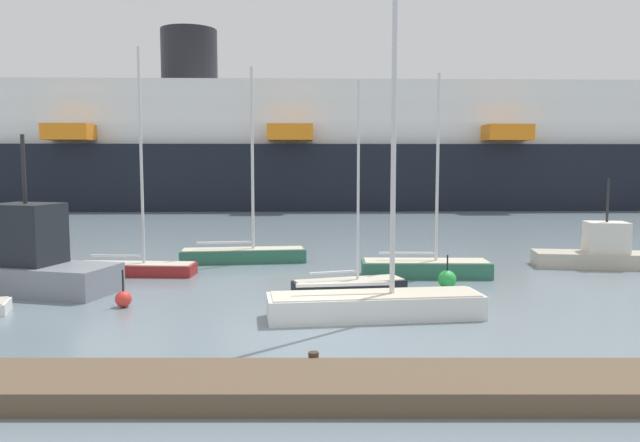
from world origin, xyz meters
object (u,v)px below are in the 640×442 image
(channel_buoy_1, at_px, (127,299))
(cruise_ship, at_px, (388,151))
(sailboat_5, at_px, (352,284))
(channel_buoy_2, at_px, (450,280))
(fishing_boat_0, at_px, (605,252))
(fishing_boat_1, at_px, (26,263))
(sailboat_2, at_px, (378,298))
(sailboat_0, at_px, (247,252))
(sailboat_1, at_px, (429,266))
(sailboat_4, at_px, (138,265))

(channel_buoy_1, height_order, cruise_ship, cruise_ship)
(sailboat_5, xyz_separation_m, channel_buoy_2, (3.85, 1.08, -0.02))
(cruise_ship, bearing_deg, fishing_boat_0, -83.65)
(sailboat_5, bearing_deg, fishing_boat_1, 160.27)
(sailboat_2, relative_size, fishing_boat_1, 1.73)
(sailboat_2, xyz_separation_m, channel_buoy_2, (3.19, 4.53, -0.28))
(sailboat_2, distance_m, fishing_boat_1, 13.60)
(sailboat_2, bearing_deg, fishing_boat_1, 155.70)
(sailboat_0, relative_size, channel_buoy_1, 7.41)
(fishing_boat_0, bearing_deg, sailboat_2, -132.52)
(fishing_boat_1, xyz_separation_m, channel_buoy_2, (16.19, 0.56, -0.75))
(sailboat_1, xyz_separation_m, sailboat_4, (-12.58, 0.41, 0.00))
(channel_buoy_1, xyz_separation_m, cruise_ship, (14.01, 49.60, 5.88))
(sailboat_0, distance_m, sailboat_4, 5.49)
(channel_buoy_2, bearing_deg, sailboat_1, 99.27)
(sailboat_1, relative_size, fishing_boat_0, 1.43)
(sailboat_4, height_order, fishing_boat_0, sailboat_4)
(fishing_boat_0, relative_size, channel_buoy_1, 4.73)
(sailboat_2, height_order, sailboat_5, sailboat_2)
(channel_buoy_1, bearing_deg, channel_buoy_2, 14.86)
(sailboat_5, relative_size, fishing_boat_1, 1.01)
(fishing_boat_0, bearing_deg, channel_buoy_1, -150.19)
(sailboat_1, distance_m, channel_buoy_2, 2.52)
(sailboat_4, height_order, fishing_boat_1, sailboat_4)
(fishing_boat_0, xyz_separation_m, channel_buoy_2, (-8.21, -4.92, -0.34))
(sailboat_4, distance_m, cruise_ship, 46.62)
(sailboat_1, relative_size, sailboat_5, 1.10)
(sailboat_0, xyz_separation_m, sailboat_5, (4.84, -7.39, -0.12))
(sailboat_4, height_order, channel_buoy_2, sailboat_4)
(sailboat_0, height_order, sailboat_4, sailboat_4)
(sailboat_1, relative_size, cruise_ship, 0.07)
(fishing_boat_0, relative_size, cruise_ship, 0.05)
(fishing_boat_1, relative_size, channel_buoy_2, 5.86)
(cruise_ship, bearing_deg, channel_buoy_1, -107.35)
(sailboat_5, xyz_separation_m, cruise_ship, (6.27, 47.61, 5.79))
(sailboat_2, bearing_deg, fishing_boat_0, 32.33)
(fishing_boat_0, bearing_deg, fishing_boat_1, -159.52)
(sailboat_0, relative_size, fishing_boat_0, 1.57)
(sailboat_2, bearing_deg, sailboat_0, 109.57)
(fishing_boat_1, xyz_separation_m, cruise_ship, (18.61, 47.08, 5.06))
(sailboat_1, height_order, cruise_ship, cruise_ship)
(channel_buoy_2, bearing_deg, sailboat_5, -164.27)
(sailboat_1, height_order, sailboat_2, sailboat_2)
(fishing_boat_1, xyz_separation_m, channel_buoy_1, (4.60, -2.52, -0.82))
(sailboat_2, xyz_separation_m, cruise_ship, (5.61, 51.05, 5.53))
(sailboat_1, height_order, channel_buoy_2, sailboat_1)
(fishing_boat_1, relative_size, cruise_ship, 0.06)
(fishing_boat_1, distance_m, channel_buoy_1, 5.30)
(sailboat_0, xyz_separation_m, cruise_ship, (11.10, 40.21, 5.67))
(sailboat_1, bearing_deg, sailboat_2, -110.66)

